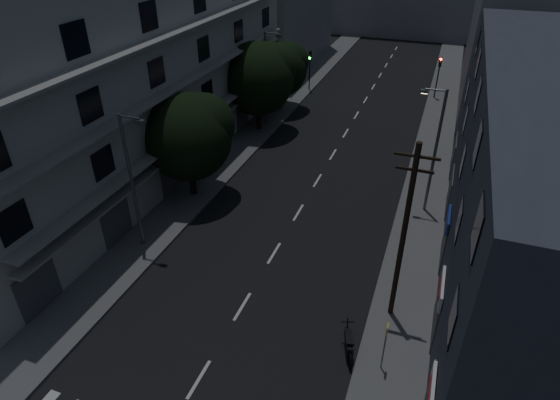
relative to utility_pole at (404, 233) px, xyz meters
The scene contains 19 objects.
ground 18.60m from the utility_pole, 112.82° to the left, with size 160.00×160.00×0.00m, color black.
sidewalk_left 22.49m from the utility_pole, 131.15° to the left, with size 3.00×90.00×0.15m, color #565659.
sidewalk_right 17.24m from the utility_pole, 88.14° to the left, with size 3.00×90.00×0.15m, color #565659.
lane_markings 24.33m from the utility_pole, 106.98° to the left, with size 0.15×60.50×0.01m.
building_left 21.32m from the utility_pole, 153.25° to the left, with size 7.00×36.00×14.00m.
building_right 7.51m from the utility_pole, 47.78° to the left, with size 6.19×28.00×11.00m.
building_far_right 33.96m from the utility_pole, 81.46° to the left, with size 6.00×20.00×13.00m, color slate.
building_far_end 61.94m from the utility_pole, 96.45° to the left, with size 24.00×8.00×10.00m, color slate.
tree_near 15.85m from the utility_pole, 154.79° to the left, with size 5.72×5.72×7.05m.
tree_mid 23.57m from the utility_pole, 127.51° to the left, with size 6.14×6.14×7.55m.
tree_far 28.07m from the utility_pole, 120.76° to the left, with size 5.15×5.15×6.37m.
traffic_signal_far_right 32.27m from the utility_pole, 90.60° to the left, with size 0.28×0.37×4.10m.
traffic_signal_far_left 33.19m from the utility_pole, 113.68° to the left, with size 0.28×0.37×4.10m.
street_lamp_left_near 14.29m from the utility_pole, behind, with size 1.51×0.25×8.00m.
street_lamp_right 10.03m from the utility_pole, 86.75° to the left, with size 1.51×0.25×8.00m.
street_lamp_left_far 24.70m from the utility_pole, 125.07° to the left, with size 1.51×0.25×8.00m.
utility_pole is the anchor object (origin of this frame).
bus_stop_sign 4.51m from the utility_pole, 88.13° to the right, with size 0.06×0.35×2.52m.
motorcycle 5.44m from the utility_pole, 115.48° to the right, with size 0.94×2.04×1.36m.
Camera 1 is at (7.50, -8.73, 16.71)m, focal length 30.00 mm.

